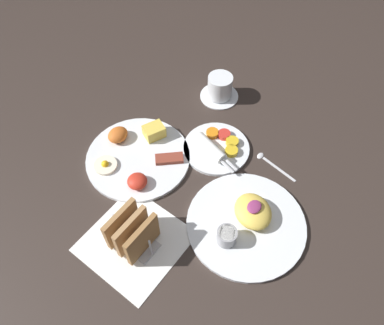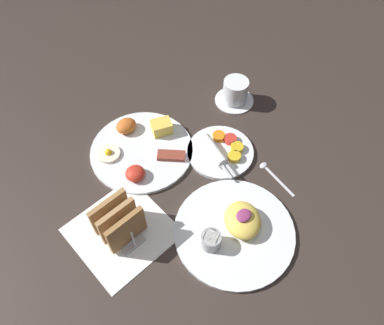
% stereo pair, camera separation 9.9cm
% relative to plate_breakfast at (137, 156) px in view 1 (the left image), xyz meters
% --- Properties ---
extents(ground_plane, '(3.00, 3.00, 0.00)m').
position_rel_plate_breakfast_xyz_m(ground_plane, '(-0.00, -0.20, -0.01)').
color(ground_plane, '#332823').
extents(napkin_flat, '(0.22, 0.22, 0.00)m').
position_rel_plate_breakfast_xyz_m(napkin_flat, '(-0.19, -0.16, -0.01)').
color(napkin_flat, white).
rests_on(napkin_flat, ground_plane).
extents(plate_breakfast, '(0.29, 0.29, 0.05)m').
position_rel_plate_breakfast_xyz_m(plate_breakfast, '(0.00, 0.00, 0.00)').
color(plate_breakfast, white).
rests_on(plate_breakfast, ground_plane).
extents(plate_condiments, '(0.19, 0.19, 0.04)m').
position_rel_plate_breakfast_xyz_m(plate_condiments, '(0.16, -0.16, 0.00)').
color(plate_condiments, white).
rests_on(plate_condiments, ground_plane).
extents(plate_foreground, '(0.29, 0.29, 0.06)m').
position_rel_plate_breakfast_xyz_m(plate_foreground, '(0.01, -0.35, 0.00)').
color(plate_foreground, white).
rests_on(plate_foreground, ground_plane).
extents(toast_rack, '(0.10, 0.12, 0.10)m').
position_rel_plate_breakfast_xyz_m(toast_rack, '(-0.19, -0.16, 0.04)').
color(toast_rack, '#B7B7BC').
rests_on(toast_rack, ground_plane).
extents(coffee_cup, '(0.12, 0.12, 0.08)m').
position_rel_plate_breakfast_xyz_m(coffee_cup, '(0.34, -0.04, 0.03)').
color(coffee_cup, white).
rests_on(coffee_cup, ground_plane).
extents(teaspoon, '(0.03, 0.13, 0.01)m').
position_rel_plate_breakfast_xyz_m(teaspoon, '(0.21, -0.30, -0.01)').
color(teaspoon, silver).
rests_on(teaspoon, ground_plane).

